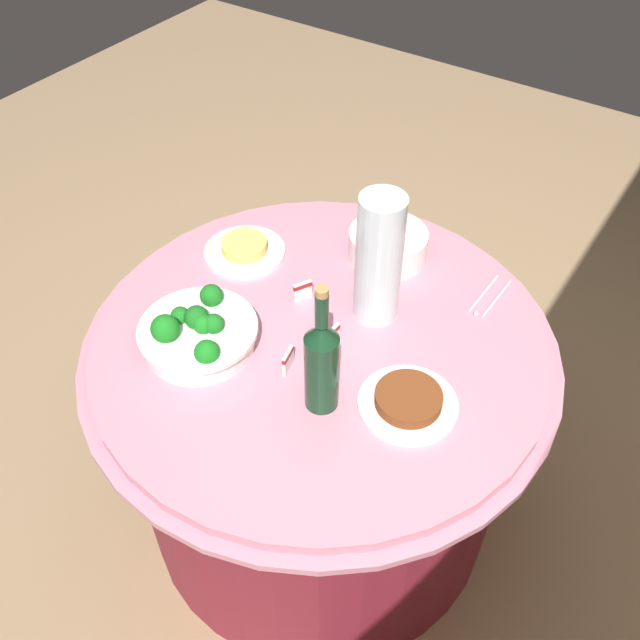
# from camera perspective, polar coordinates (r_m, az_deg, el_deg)

# --- Properties ---
(ground_plane) EXTENTS (6.00, 6.00, 0.00)m
(ground_plane) POSITION_cam_1_polar(r_m,az_deg,el_deg) (2.27, 0.00, -14.28)
(ground_plane) COLOR #9E7F5B
(buffet_table) EXTENTS (1.16, 1.16, 0.74)m
(buffet_table) POSITION_cam_1_polar(r_m,az_deg,el_deg) (1.96, 0.00, -8.64)
(buffet_table) COLOR maroon
(buffet_table) RESTS_ON ground_plane
(broccoli_bowl) EXTENTS (0.28, 0.28, 0.12)m
(broccoli_bowl) POSITION_cam_1_polar(r_m,az_deg,el_deg) (1.65, -9.93, -1.10)
(broccoli_bowl) COLOR white
(broccoli_bowl) RESTS_ON buffet_table
(plate_stack) EXTENTS (0.21, 0.21, 0.08)m
(plate_stack) POSITION_cam_1_polar(r_m,az_deg,el_deg) (1.88, 5.55, 6.13)
(plate_stack) COLOR white
(plate_stack) RESTS_ON buffet_table
(wine_bottle) EXTENTS (0.07, 0.07, 0.34)m
(wine_bottle) POSITION_cam_1_polar(r_m,az_deg,el_deg) (1.45, 0.13, -3.52)
(wine_bottle) COLOR #133820
(wine_bottle) RESTS_ON buffet_table
(decorative_fruit_vase) EXTENTS (0.11, 0.11, 0.34)m
(decorative_fruit_vase) POSITION_cam_1_polar(r_m,az_deg,el_deg) (1.64, 4.79, 4.49)
(decorative_fruit_vase) COLOR silver
(decorative_fruit_vase) RESTS_ON buffet_table
(serving_tongs) EXTENTS (0.17, 0.05, 0.01)m
(serving_tongs) POSITION_cam_1_polar(r_m,az_deg,el_deg) (1.82, 13.61, 1.81)
(serving_tongs) COLOR silver
(serving_tongs) RESTS_ON buffet_table
(food_plate_stir_fry) EXTENTS (0.22, 0.22, 0.04)m
(food_plate_stir_fry) POSITION_cam_1_polar(r_m,az_deg,el_deg) (1.54, 7.21, -6.60)
(food_plate_stir_fry) COLOR white
(food_plate_stir_fry) RESTS_ON buffet_table
(food_plate_noodles) EXTENTS (0.22, 0.22, 0.04)m
(food_plate_noodles) POSITION_cam_1_polar(r_m,az_deg,el_deg) (1.91, -6.17, 5.77)
(food_plate_noodles) COLOR white
(food_plate_noodles) RESTS_ON buffet_table
(label_placard_front) EXTENTS (0.05, 0.02, 0.05)m
(label_placard_front) POSITION_cam_1_polar(r_m,az_deg,el_deg) (1.59, -2.71, -3.19)
(label_placard_front) COLOR white
(label_placard_front) RESTS_ON buffet_table
(label_placard_mid) EXTENTS (0.05, 0.01, 0.05)m
(label_placard_mid) POSITION_cam_1_polar(r_m,az_deg,el_deg) (1.64, 1.02, -1.30)
(label_placard_mid) COLOR white
(label_placard_mid) RESTS_ON buffet_table
(label_placard_rear) EXTENTS (0.05, 0.03, 0.05)m
(label_placard_rear) POSITION_cam_1_polar(r_m,az_deg,el_deg) (1.75, -1.41, 2.45)
(label_placard_rear) COLOR white
(label_placard_rear) RESTS_ON buffet_table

